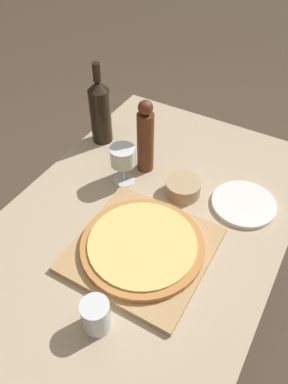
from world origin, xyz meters
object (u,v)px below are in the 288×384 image
object	(u,v)px
wine_bottle	(100,111)
small_bowl	(183,188)
pizza	(142,245)
pepper_mill	(145,138)
wine_glass	(123,158)

from	to	relation	value
wine_bottle	small_bowl	xyz separation A→B (m)	(0.41, -0.12, -0.11)
pizza	wine_bottle	distance (m)	0.58
pepper_mill	wine_glass	xyz separation A→B (m)	(-0.03, -0.10, -0.03)
wine_bottle	pizza	bearing A→B (deg)	-43.91
small_bowl	wine_glass	bearing A→B (deg)	-167.56
pizza	small_bowl	bearing A→B (deg)	90.56
pizza	pepper_mill	xyz separation A→B (m)	(-0.18, 0.33, 0.10)
pepper_mill	small_bowl	distance (m)	0.21
pizza	small_bowl	distance (m)	0.28
wine_bottle	wine_glass	xyz separation A→B (m)	(0.20, -0.16, -0.03)
pizza	wine_glass	distance (m)	0.32
wine_bottle	wine_glass	distance (m)	0.26
pizza	wine_bottle	xyz separation A→B (m)	(-0.41, 0.39, 0.10)
pepper_mill	wine_bottle	bearing A→B (deg)	164.24
wine_glass	small_bowl	xyz separation A→B (m)	(0.21, 0.05, -0.08)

